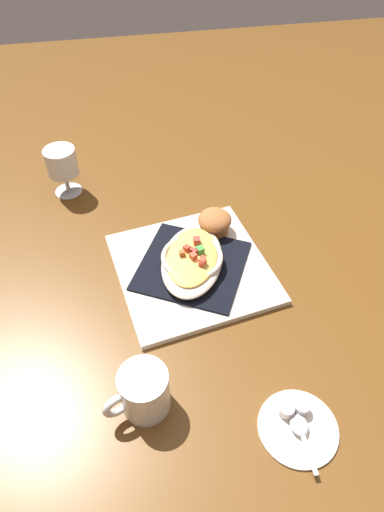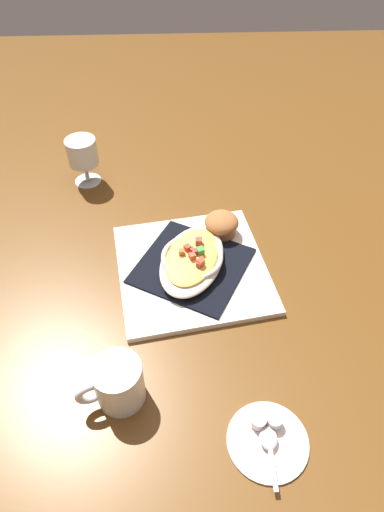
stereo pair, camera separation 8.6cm
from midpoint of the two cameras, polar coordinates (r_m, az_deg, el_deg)
ground_plane at (r=0.89m, az=2.76°, el=-2.03°), size 2.60×2.60×0.00m
square_plate at (r=0.89m, az=2.77°, el=-1.76°), size 0.34×0.34×0.01m
folded_napkin at (r=0.88m, az=2.79°, el=-1.38°), size 0.27×0.27×0.00m
gratin_dish at (r=0.87m, az=2.85°, el=-0.49°), size 0.18×0.23×0.05m
muffin at (r=0.94m, az=6.52°, el=3.98°), size 0.07×0.07×0.05m
coffee_mug at (r=0.71m, az=-6.07°, el=-16.60°), size 0.11×0.08×0.09m
stemmed_glass at (r=1.09m, az=-11.92°, el=12.80°), size 0.07×0.07×0.12m
creamer_saucer at (r=0.72m, az=13.55°, el=-22.69°), size 0.12×0.12×0.01m
spoon at (r=0.71m, az=13.75°, el=-22.75°), size 0.03×0.09×0.01m
creamer_cup_0 at (r=0.72m, az=14.31°, el=-20.39°), size 0.02×0.02×0.02m
creamer_cup_1 at (r=0.72m, az=12.33°, el=-20.59°), size 0.02×0.02×0.02m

